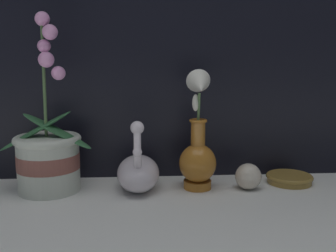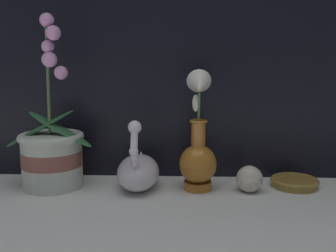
% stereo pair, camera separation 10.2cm
% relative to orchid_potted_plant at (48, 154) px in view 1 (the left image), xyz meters
% --- Properties ---
extents(ground_plane, '(2.80, 2.80, 0.00)m').
position_rel_orchid_potted_plant_xyz_m(ground_plane, '(0.32, -0.12, -0.10)').
color(ground_plane, silver).
extents(orchid_potted_plant, '(0.25, 0.17, 0.46)m').
position_rel_orchid_potted_plant_xyz_m(orchid_potted_plant, '(0.00, 0.00, 0.00)').
color(orchid_potted_plant, beige).
rests_on(orchid_potted_plant, ground_plane).
extents(swan_figurine, '(0.11, 0.20, 0.20)m').
position_rel_orchid_potted_plant_xyz_m(swan_figurine, '(0.23, -0.01, -0.05)').
color(swan_figurine, white).
rests_on(swan_figurine, ground_plane).
extents(blue_vase, '(0.10, 0.11, 0.32)m').
position_rel_orchid_potted_plant_xyz_m(blue_vase, '(0.39, -0.01, 0.01)').
color(blue_vase, '#B26B23').
rests_on(blue_vase, ground_plane).
extents(glass_sphere, '(0.07, 0.07, 0.07)m').
position_rel_orchid_potted_plant_xyz_m(glass_sphere, '(0.53, -0.02, -0.06)').
color(glass_sphere, beige).
rests_on(glass_sphere, ground_plane).
extents(amber_dish, '(0.13, 0.13, 0.02)m').
position_rel_orchid_potted_plant_xyz_m(amber_dish, '(0.66, 0.02, -0.08)').
color(amber_dish, olive).
rests_on(amber_dish, ground_plane).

